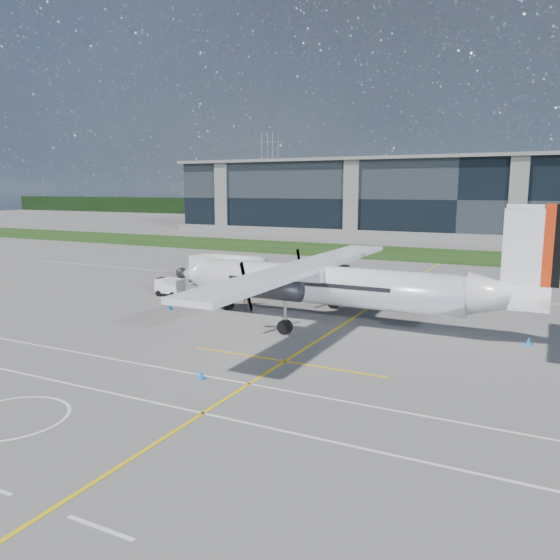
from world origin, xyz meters
The scene contains 17 objects.
ground centered at (0.00, 40.00, 0.00)m, with size 400.00×400.00×0.00m, color #63605D.
grass_strip centered at (0.00, 48.00, 0.02)m, with size 400.00×18.00×0.04m, color #18380F.
terminal_building centered at (0.00, 80.00, 7.50)m, with size 120.00×20.00×15.00m, color black.
tree_line centered at (0.00, 140.00, 3.00)m, with size 400.00×6.00×6.00m, color black.
pylon_west centered at (-80.00, 150.00, 15.00)m, with size 9.00×4.60×30.00m, color gray, non-canonical shape.
yellow_taxiway_centerline centered at (3.00, 10.00, 0.01)m, with size 0.20×70.00×0.01m, color yellow.
white_lane_line centered at (0.00, -14.00, 0.01)m, with size 90.00×0.15×0.01m, color white.
turboprop_aircraft centered at (2.52, 3.66, 4.35)m, with size 27.95×28.99×8.70m, color white, non-canonical shape.
fuel_tanker_truck centered at (-13.13, 13.00, 1.56)m, with size 8.33×2.71×3.12m, color silver, non-canonical shape.
baggage_tug centered at (-14.64, 6.39, 0.78)m, with size 2.60×1.56×1.56m, color white, non-canonical shape.
ground_crew_person centered at (-6.70, 6.40, 1.07)m, with size 0.87×0.62×2.14m, color #F25907.
safety_cone_portwing centered at (0.44, -10.44, 0.25)m, with size 0.36×0.36×0.50m, color blue.
safety_cone_nose_stbd centered at (-9.84, 4.54, 0.25)m, with size 0.36×0.36×0.50m, color blue.
safety_cone_fwd centered at (-12.46, 4.35, 0.25)m, with size 0.36×0.36×0.50m, color blue.
safety_cone_tail centered at (15.06, 3.68, 0.25)m, with size 0.36×0.36×0.50m, color blue.
safety_cone_nose_port centered at (-11.14, 1.86, 0.25)m, with size 0.36×0.36×0.50m, color blue.
safety_cone_stbdwing centered at (0.59, 18.54, 0.25)m, with size 0.36×0.36×0.50m, color blue.
Camera 1 is at (15.96, -32.35, 9.58)m, focal length 35.00 mm.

